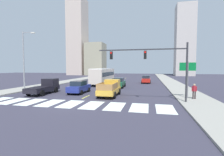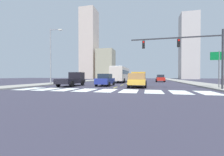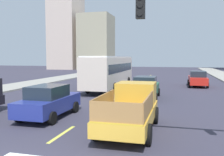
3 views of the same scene
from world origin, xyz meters
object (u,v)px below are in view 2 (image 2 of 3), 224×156
(pickup_stakebed, at_px, (138,80))
(sedan_near_left, at_px, (105,80))
(direction_sign_green, at_px, (219,61))
(sedan_far, at_px, (160,78))
(pickup_dark, at_px, (73,79))
(streetlight_left, at_px, (51,54))
(traffic_signal_gantry, at_px, (191,49))
(sedan_near_right, at_px, (139,79))
(city_bus, at_px, (121,74))

(pickup_stakebed, distance_m, sedan_near_left, 4.75)
(direction_sign_green, bearing_deg, sedan_far, 104.51)
(pickup_dark, bearing_deg, sedan_far, 57.04)
(pickup_dark, distance_m, streetlight_left, 6.55)
(direction_sign_green, bearing_deg, sedan_near_left, 173.40)
(traffic_signal_gantry, bearing_deg, direction_sign_green, 32.35)
(sedan_near_left, height_order, direction_sign_green, direction_sign_green)
(pickup_dark, distance_m, traffic_signal_gantry, 15.12)
(pickup_stakebed, distance_m, traffic_signal_gantry, 6.97)
(sedan_far, bearing_deg, pickup_dark, -127.06)
(sedan_near_right, bearing_deg, city_bus, 131.45)
(sedan_near_right, distance_m, sedan_near_left, 8.67)
(sedan_near_left, relative_size, direction_sign_green, 1.05)
(traffic_signal_gantry, height_order, direction_sign_green, traffic_signal_gantry)
(sedan_far, relative_size, streetlight_left, 0.49)
(sedan_near_right, relative_size, sedan_far, 1.00)
(pickup_dark, distance_m, sedan_far, 22.43)
(sedan_near_left, bearing_deg, sedan_near_right, 62.30)
(sedan_near_right, distance_m, traffic_signal_gantry, 13.21)
(streetlight_left, bearing_deg, sedan_far, 42.03)
(city_bus, bearing_deg, sedan_near_left, -89.46)
(traffic_signal_gantry, bearing_deg, sedan_near_right, 117.57)
(sedan_far, bearing_deg, streetlight_left, -138.99)
(pickup_stakebed, relative_size, sedan_near_left, 1.18)
(pickup_dark, relative_size, sedan_near_right, 1.18)
(sedan_near_right, xyz_separation_m, traffic_signal_gantry, (5.91, -11.33, 3.34))
(direction_sign_green, bearing_deg, pickup_dark, 178.92)
(pickup_dark, relative_size, city_bus, 0.48)
(sedan_near_left, height_order, streetlight_left, streetlight_left)
(pickup_stakebed, distance_m, streetlight_left, 14.51)
(city_bus, height_order, sedan_far, city_bus)
(city_bus, bearing_deg, streetlight_left, -128.20)
(pickup_dark, height_order, city_bus, city_bus)
(pickup_dark, relative_size, traffic_signal_gantry, 0.58)
(traffic_signal_gantry, bearing_deg, pickup_dark, 170.17)
(pickup_stakebed, relative_size, direction_sign_green, 1.24)
(sedan_near_left, relative_size, traffic_signal_gantry, 0.49)
(direction_sign_green, bearing_deg, sedan_near_right, 135.64)
(city_bus, bearing_deg, sedan_near_right, -46.61)
(pickup_stakebed, height_order, streetlight_left, streetlight_left)
(pickup_stakebed, relative_size, pickup_dark, 1.00)
(city_bus, relative_size, sedan_near_right, 2.45)
(sedan_near_left, bearing_deg, traffic_signal_gantry, -18.88)
(pickup_stakebed, distance_m, city_bus, 13.87)
(city_bus, relative_size, traffic_signal_gantry, 1.20)
(pickup_stakebed, bearing_deg, direction_sign_green, -2.04)
(streetlight_left, bearing_deg, pickup_dark, -22.00)
(sedan_near_left, distance_m, traffic_signal_gantry, 11.31)
(pickup_stakebed, height_order, traffic_signal_gantry, traffic_signal_gantry)
(direction_sign_green, relative_size, streetlight_left, 0.47)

